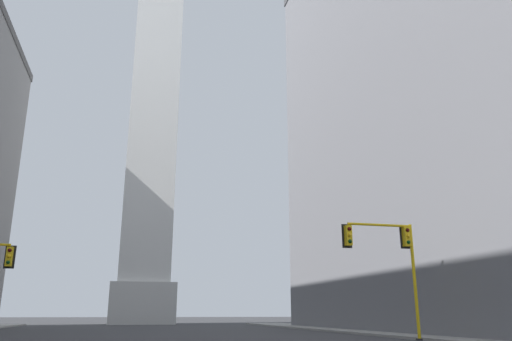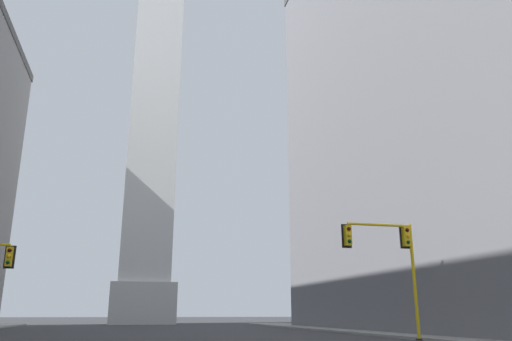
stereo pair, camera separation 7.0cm
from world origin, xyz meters
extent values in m
cube|color=gray|center=(16.16, 25.37, 0.07)|extent=(5.00, 84.58, 0.15)
cube|color=slate|center=(25.93, 28.77, 20.45)|extent=(20.02, 52.17, 40.89)
cube|color=silver|center=(0.00, 70.48, 2.65)|extent=(8.46, 8.46, 5.30)
cube|color=white|center=(0.00, 70.48, 35.82)|extent=(6.76, 6.76, 61.05)
cylinder|color=yellow|center=(13.59, 24.96, 3.15)|extent=(0.18, 0.18, 6.29)
cylinder|color=#262626|center=(13.59, 24.96, 0.05)|extent=(0.40, 0.40, 0.10)
cube|color=yellow|center=(13.30, 24.96, 5.59)|extent=(0.35, 0.35, 1.10)
cube|color=black|center=(13.30, 25.14, 5.59)|extent=(0.58, 0.04, 1.32)
sphere|color=#410907|center=(13.31, 24.77, 5.93)|extent=(0.22, 0.22, 0.22)
sphere|color=yellow|center=(13.31, 24.77, 5.59)|extent=(0.22, 0.22, 0.22)
sphere|color=#073410|center=(13.31, 24.77, 5.25)|extent=(0.22, 0.22, 0.22)
cylinder|color=yellow|center=(11.67, 24.96, 6.19)|extent=(3.85, 0.14, 0.14)
sphere|color=yellow|center=(13.59, 24.96, 6.19)|extent=(0.18, 0.18, 0.18)
cube|color=yellow|center=(9.75, 24.96, 5.52)|extent=(0.35, 0.35, 1.10)
cube|color=black|center=(9.74, 25.14, 5.52)|extent=(0.58, 0.04, 1.32)
sphere|color=#410907|center=(9.75, 24.77, 5.86)|extent=(0.22, 0.22, 0.22)
sphere|color=yellow|center=(9.75, 24.77, 5.52)|extent=(0.22, 0.22, 0.22)
sphere|color=#073410|center=(9.75, 24.77, 5.18)|extent=(0.22, 0.22, 0.22)
cube|color=yellow|center=(-8.58, 31.02, 4.53)|extent=(0.36, 0.36, 1.10)
cube|color=black|center=(-8.59, 31.20, 4.53)|extent=(0.58, 0.06, 1.32)
sphere|color=#410907|center=(-8.57, 30.83, 4.88)|extent=(0.22, 0.22, 0.22)
sphere|color=yellow|center=(-8.57, 30.83, 4.53)|extent=(0.22, 0.22, 0.22)
sphere|color=#073410|center=(-8.57, 30.83, 4.19)|extent=(0.22, 0.22, 0.22)
camera|label=1|loc=(-1.74, -0.39, 1.41)|focal=35.00mm
camera|label=2|loc=(-1.67, -0.40, 1.41)|focal=35.00mm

